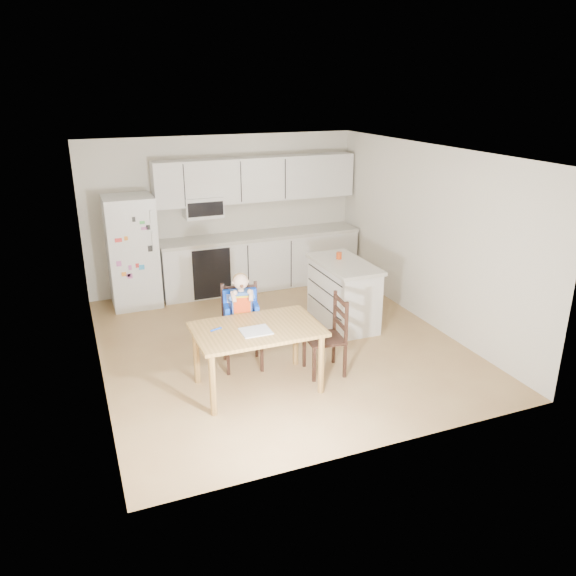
% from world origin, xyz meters
% --- Properties ---
extents(room, '(4.52, 5.01, 2.51)m').
position_xyz_m(room, '(0.00, 0.48, 1.25)').
color(room, '#9C7145').
rests_on(room, ground).
extents(refrigerator, '(0.72, 0.70, 1.70)m').
position_xyz_m(refrigerator, '(-1.55, 2.15, 0.85)').
color(refrigerator, silver).
rests_on(refrigerator, ground).
extents(kitchen_run, '(3.37, 0.62, 2.15)m').
position_xyz_m(kitchen_run, '(0.50, 2.24, 0.88)').
color(kitchen_run, silver).
rests_on(kitchen_run, ground).
extents(kitchen_island, '(0.65, 1.24, 0.91)m').
position_xyz_m(kitchen_island, '(1.11, 0.29, 0.46)').
color(kitchen_island, silver).
rests_on(kitchen_island, ground).
extents(red_cup, '(0.08, 0.08, 0.10)m').
position_xyz_m(red_cup, '(1.11, 0.46, 0.96)').
color(red_cup, '#CD4212').
rests_on(red_cup, kitchen_island).
extents(dining_table, '(1.39, 0.89, 0.74)m').
position_xyz_m(dining_table, '(-0.62, -1.00, 0.64)').
color(dining_table, olive).
rests_on(dining_table, ground).
extents(napkin, '(0.32, 0.28, 0.01)m').
position_xyz_m(napkin, '(-0.67, -1.10, 0.75)').
color(napkin, silver).
rests_on(napkin, dining_table).
extents(toddler_spoon, '(0.12, 0.06, 0.02)m').
position_xyz_m(toddler_spoon, '(-1.07, -0.90, 0.75)').
color(toddler_spoon, blue).
rests_on(toddler_spoon, dining_table).
extents(chair_booster, '(0.51, 0.51, 1.18)m').
position_xyz_m(chair_booster, '(-0.61, -0.38, 0.71)').
color(chair_booster, black).
rests_on(chair_booster, ground).
extents(chair_side, '(0.46, 0.46, 0.95)m').
position_xyz_m(chair_side, '(0.32, -0.96, 0.54)').
color(chair_side, black).
rests_on(chair_side, ground).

